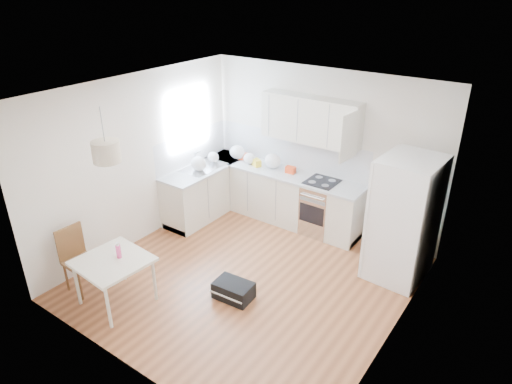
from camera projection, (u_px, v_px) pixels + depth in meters
floor at (248, 278)px, 6.63m from camera, size 4.20×4.20×0.00m
ceiling at (246, 93)px, 5.47m from camera, size 4.20×4.20×0.00m
wall_back at (321, 150)px, 7.60m from camera, size 4.20×0.00×4.20m
wall_left at (139, 161)px, 7.14m from camera, size 0.00×4.20×4.20m
wall_right at (402, 243)px, 4.96m from camera, size 0.00×4.20×4.20m
window_glassblock at (188, 119)px, 7.81m from camera, size 0.02×1.00×1.00m
cabinets_back at (280, 196)px, 8.08m from camera, size 3.00×0.60×0.88m
cabinets_left at (207, 191)px, 8.26m from camera, size 0.60×1.80×0.88m
counter_back at (281, 172)px, 7.88m from camera, size 3.02×0.64×0.04m
counter_left at (205, 168)px, 8.07m from camera, size 0.64×1.82×0.04m
backsplash_back at (290, 150)px, 7.96m from camera, size 3.00×0.01×0.58m
backsplash_left at (192, 148)px, 8.08m from camera, size 0.01×1.80×0.58m
upper_cabinets at (310, 120)px, 7.33m from camera, size 1.70×0.32×0.75m
range_oven at (320, 208)px, 7.66m from camera, size 0.50×0.61×0.88m
sink at (203, 168)px, 8.02m from camera, size 0.50×0.80×0.16m
refrigerator at (405, 219)px, 6.35m from camera, size 0.91×0.95×1.81m
dining_table at (113, 264)px, 5.90m from camera, size 0.91×0.91×0.67m
dining_chair at (81, 261)px, 6.21m from camera, size 0.41×0.41×0.93m
drink_bottle at (118, 250)px, 5.88m from camera, size 0.08×0.08×0.22m
gym_bag at (234, 290)px, 6.18m from camera, size 0.54×0.38×0.24m
pendant_lamp at (106, 152)px, 5.15m from camera, size 0.39×0.39×0.25m
grocery_bag_a at (237, 152)px, 8.34m from camera, size 0.29×0.25×0.26m
grocery_bag_b at (249, 159)px, 8.13m from camera, size 0.22×0.19×0.20m
grocery_bag_c at (273, 161)px, 7.94m from camera, size 0.29×0.25×0.26m
grocery_bag_d at (213, 157)px, 8.20m from camera, size 0.21×0.18×0.19m
grocery_bag_e at (199, 164)px, 7.84m from camera, size 0.28×0.24×0.26m
snack_orange at (291, 170)px, 7.77m from camera, size 0.17×0.11×0.12m
snack_yellow at (257, 163)px, 8.06m from camera, size 0.21×0.18×0.12m
snack_red at (243, 156)px, 8.35m from camera, size 0.20×0.17×0.11m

